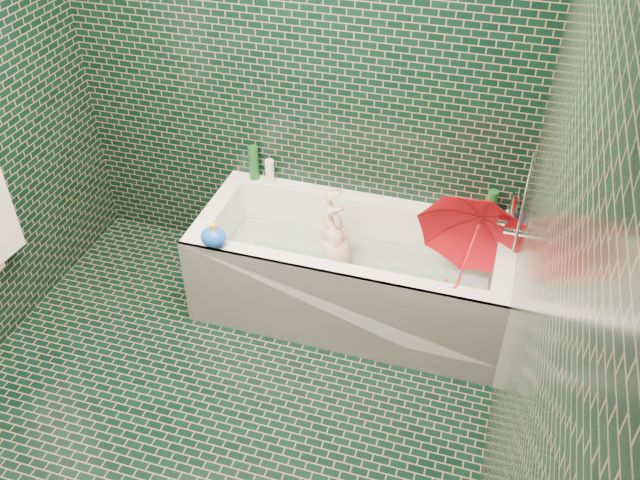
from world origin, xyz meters
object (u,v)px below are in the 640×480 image
(bathtub, at_px, (351,280))
(bath_toy, at_px, (214,237))
(umbrella, at_px, (469,251))
(rubber_duck, at_px, (481,211))
(child, at_px, (341,262))

(bathtub, height_order, bath_toy, bath_toy)
(umbrella, bearing_deg, bathtub, -175.15)
(bathtub, xyz_separation_m, rubber_duck, (0.63, 0.35, 0.38))
(rubber_duck, bearing_deg, bath_toy, -134.79)
(bathtub, relative_size, umbrella, 2.95)
(rubber_duck, xyz_separation_m, bath_toy, (-1.29, -0.67, 0.02))
(bathtub, distance_m, umbrella, 0.74)
(child, relative_size, rubber_duck, 7.92)
(rubber_duck, bearing_deg, child, -137.33)
(bathtub, height_order, child, bathtub)
(umbrella, height_order, rubber_duck, umbrella)
(umbrella, bearing_deg, child, -176.49)
(bathtub, bearing_deg, bath_toy, -153.84)
(bath_toy, bearing_deg, umbrella, 10.72)
(child, height_order, rubber_duck, rubber_duck)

